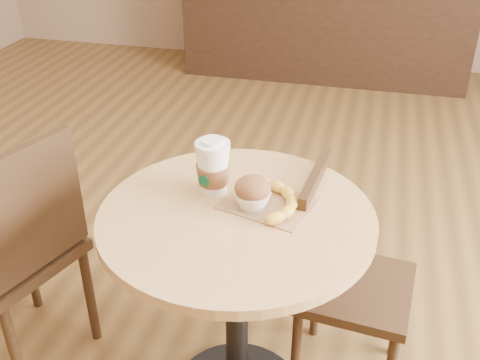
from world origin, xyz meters
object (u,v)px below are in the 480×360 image
(muffin, at_px, (253,193))
(coffee_cup, at_px, (213,169))
(cafe_table, at_px, (237,270))
(chair_left, at_px, (19,249))
(chair_right, at_px, (340,274))
(banana, at_px, (274,201))

(muffin, bearing_deg, coffee_cup, 156.24)
(muffin, bearing_deg, cafe_table, -134.45)
(cafe_table, distance_m, chair_left, 0.74)
(chair_right, xyz_separation_m, coffee_cup, (-0.38, -0.11, 0.39))
(chair_left, xyz_separation_m, coffee_cup, (0.64, 0.08, 0.34))
(chair_left, height_order, banana, chair_left)
(cafe_table, xyz_separation_m, banana, (0.09, 0.05, 0.22))
(banana, bearing_deg, cafe_table, -167.07)
(cafe_table, relative_size, chair_left, 0.86)
(muffin, height_order, banana, muffin)
(chair_right, distance_m, coffee_cup, 0.55)
(chair_left, bearing_deg, chair_right, 118.30)
(coffee_cup, height_order, banana, coffee_cup)
(chair_right, relative_size, coffee_cup, 4.76)
(banana, bearing_deg, coffee_cup, 150.36)
(cafe_table, relative_size, coffee_cup, 4.56)
(cafe_table, bearing_deg, coffee_cup, 134.60)
(coffee_cup, bearing_deg, muffin, -8.51)
(cafe_table, relative_size, muffin, 7.40)
(chair_left, relative_size, coffee_cup, 5.28)
(coffee_cup, distance_m, muffin, 0.14)
(chair_right, distance_m, muffin, 0.47)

